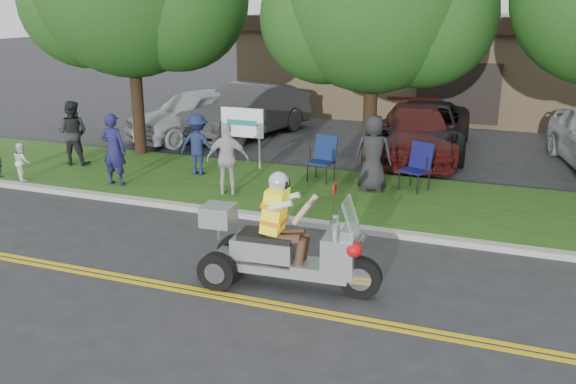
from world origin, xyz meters
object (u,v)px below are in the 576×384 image
(spectator_adult_mid, at_px, (73,133))
(spectator_adult_right, at_px, (228,159))
(trike_scooter, at_px, (281,248))
(lawn_chair_b, at_px, (324,155))
(parked_car_far_left, at_px, (196,113))
(lawn_chair_a, at_px, (418,164))
(parked_car_mid, at_px, (425,128))
(spectator_adult_left, at_px, (114,149))
(parked_car_left, at_px, (247,111))
(parked_car_right, at_px, (416,133))

(spectator_adult_mid, bearing_deg, spectator_adult_right, 155.74)
(spectator_adult_mid, bearing_deg, trike_scooter, 134.94)
(lawn_chair_b, relative_size, parked_car_far_left, 0.23)
(lawn_chair_a, bearing_deg, parked_car_mid, 120.71)
(lawn_chair_a, xyz_separation_m, parked_car_far_left, (-8.17, 3.80, 0.10))
(trike_scooter, height_order, lawn_chair_b, trike_scooter)
(trike_scooter, bearing_deg, spectator_adult_right, 122.23)
(spectator_adult_left, relative_size, parked_car_far_left, 0.36)
(spectator_adult_left, bearing_deg, spectator_adult_mid, -30.33)
(parked_car_far_left, height_order, parked_car_left, parked_car_left)
(parked_car_left, xyz_separation_m, parked_car_mid, (6.16, -0.29, -0.13))
(parked_car_right, bearing_deg, spectator_adult_right, -133.64)
(lawn_chair_a, relative_size, parked_car_mid, 0.21)
(trike_scooter, relative_size, parked_car_far_left, 0.60)
(trike_scooter, bearing_deg, parked_car_mid, 82.15)
(parked_car_left, bearing_deg, lawn_chair_a, -21.03)
(spectator_adult_mid, bearing_deg, parked_car_left, -130.22)
(lawn_chair_b, height_order, parked_car_mid, parked_car_mid)
(spectator_adult_mid, relative_size, parked_car_right, 0.35)
(lawn_chair_a, relative_size, spectator_adult_right, 0.67)
(spectator_adult_mid, height_order, parked_car_right, spectator_adult_mid)
(parked_car_mid, xyz_separation_m, parked_car_right, (-0.16, -0.63, -0.02))
(trike_scooter, distance_m, lawn_chair_b, 6.07)
(lawn_chair_b, distance_m, parked_car_far_left, 6.93)
(trike_scooter, distance_m, parked_car_far_left, 11.99)
(lawn_chair_b, height_order, spectator_adult_left, spectator_adult_left)
(lawn_chair_a, distance_m, parked_car_mid, 4.38)
(parked_car_far_left, bearing_deg, parked_car_right, 22.56)
(trike_scooter, relative_size, lawn_chair_b, 2.61)
(lawn_chair_a, relative_size, spectator_adult_left, 0.64)
(parked_car_left, bearing_deg, parked_car_right, 5.16)
(lawn_chair_a, bearing_deg, trike_scooter, -77.26)
(lawn_chair_b, relative_size, spectator_adult_mid, 0.64)
(parked_car_far_left, relative_size, parked_car_right, 0.97)
(lawn_chair_b, bearing_deg, lawn_chair_a, 9.46)
(lawn_chair_b, relative_size, spectator_adult_right, 0.67)
(trike_scooter, relative_size, spectator_adult_right, 1.76)
(trike_scooter, xyz_separation_m, lawn_chair_b, (-1.15, 5.96, 0.07))
(spectator_adult_left, xyz_separation_m, spectator_adult_mid, (-2.31, 1.29, -0.00))
(lawn_chair_a, bearing_deg, spectator_adult_left, -138.19)
(lawn_chair_a, relative_size, spectator_adult_mid, 0.64)
(spectator_adult_left, height_order, parked_car_right, spectator_adult_left)
(spectator_adult_left, bearing_deg, spectator_adult_right, -175.55)
(parked_car_far_left, relative_size, parked_car_mid, 0.90)
(parked_car_far_left, height_order, parked_car_right, parked_car_far_left)
(spectator_adult_right, bearing_deg, lawn_chair_a, -171.40)
(parked_car_far_left, bearing_deg, lawn_chair_b, -10.31)
(trike_scooter, bearing_deg, parked_car_right, 82.82)
(spectator_adult_left, height_order, spectator_adult_mid, spectator_adult_left)
(trike_scooter, distance_m, parked_car_mid, 10.37)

